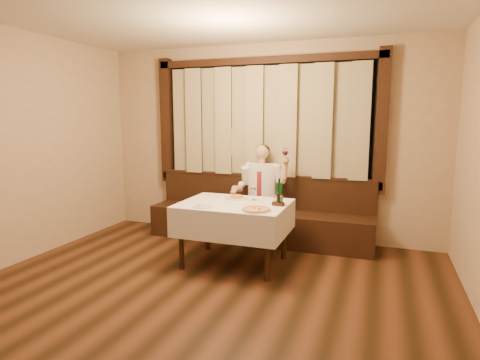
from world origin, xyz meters
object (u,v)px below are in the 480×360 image
(banquette, at_px, (259,219))
(green_bottle, at_px, (279,193))
(pizza, at_px, (256,210))
(cruet_caddy, at_px, (278,201))
(seated_man, at_px, (261,186))
(pasta_cream, at_px, (202,204))
(dining_table, at_px, (234,211))
(pasta_red, at_px, (237,196))

(banquette, relative_size, green_bottle, 10.03)
(pizza, bearing_deg, cruet_caddy, 64.55)
(pizza, bearing_deg, seated_man, 104.76)
(pizza, distance_m, pasta_cream, 0.64)
(banquette, distance_m, cruet_caddy, 1.24)
(pizza, height_order, pasta_cream, pasta_cream)
(dining_table, bearing_deg, pizza, -39.90)
(cruet_caddy, distance_m, seated_man, 1.03)
(pizza, height_order, pasta_red, pasta_red)
(banquette, height_order, green_bottle, green_bottle)
(pasta_cream, height_order, green_bottle, green_bottle)
(dining_table, height_order, green_bottle, green_bottle)
(cruet_caddy, bearing_deg, pasta_red, 169.94)
(green_bottle, bearing_deg, dining_table, -173.59)
(dining_table, xyz_separation_m, pizza, (0.37, -0.31, 0.12))
(pasta_cream, distance_m, green_bottle, 0.89)
(pizza, distance_m, green_bottle, 0.42)
(seated_man, bearing_deg, pizza, -75.24)
(banquette, distance_m, dining_table, 1.08)
(banquette, height_order, pasta_cream, banquette)
(pizza, bearing_deg, pasta_cream, -178.60)
(pasta_cream, xyz_separation_m, green_bottle, (0.79, 0.39, 0.10))
(pizza, xyz_separation_m, pasta_cream, (-0.64, -0.02, 0.02))
(pasta_red, relative_size, green_bottle, 0.89)
(banquette, bearing_deg, pasta_red, -93.89)
(pizza, distance_m, cruet_caddy, 0.37)
(pasta_red, relative_size, seated_man, 0.21)
(seated_man, bearing_deg, banquette, 116.25)
(seated_man, bearing_deg, green_bottle, -60.94)
(dining_table, distance_m, pizza, 0.50)
(cruet_caddy, bearing_deg, seated_man, 127.56)
(banquette, relative_size, cruet_caddy, 22.51)
(dining_table, xyz_separation_m, pasta_red, (-0.05, 0.23, 0.14))
(pasta_red, bearing_deg, pasta_cream, -110.65)
(banquette, height_order, pizza, banquette)
(pasta_cream, relative_size, seated_man, 0.17)
(banquette, xyz_separation_m, dining_table, (0.00, -1.02, 0.34))
(dining_table, bearing_deg, seated_man, 87.32)
(pasta_cream, bearing_deg, cruet_caddy, 23.68)
(seated_man, bearing_deg, cruet_caddy, -61.96)
(banquette, bearing_deg, pasta_cream, -101.04)
(pizza, relative_size, seated_man, 0.23)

